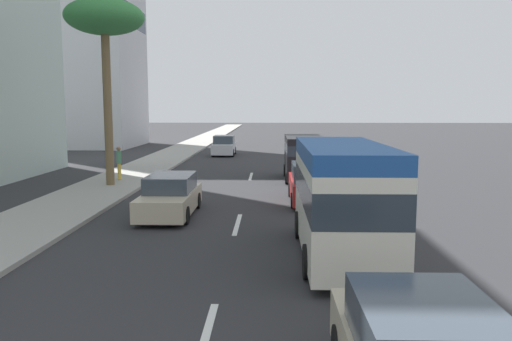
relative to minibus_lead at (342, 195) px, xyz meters
name	(u,v)px	position (x,y,z in m)	size (l,w,h in m)	color
ground_plane	(254,166)	(21.03, 3.10, -1.70)	(198.00, 198.00, 0.00)	#2D2D30
sidewalk_right	(151,165)	(21.03, 10.27, -1.62)	(162.00, 3.67, 0.15)	#9E9B93
lane_stripe_near	(205,340)	(-5.15, 3.10, -1.69)	(3.20, 0.16, 0.01)	silver
lane_stripe_mid	(237,224)	(3.66, 3.10, -1.69)	(3.20, 0.16, 0.01)	silver
lane_stripe_far	(251,176)	(15.94, 3.10, -1.69)	(3.20, 0.16, 0.01)	silver
minibus_lead	(342,195)	(0.00, 0.00, 0.00)	(6.53, 2.31, 3.10)	silver
van_second	(304,155)	(14.57, 0.06, -0.29)	(5.05, 2.18, 2.47)	black
car_fourth	(311,184)	(7.84, 0.18, -0.90)	(4.49, 1.84, 1.71)	#A51E1E
car_fifth	(224,146)	(29.12, 5.91, -0.91)	(4.01, 1.88, 1.69)	silver
car_sixth	(170,196)	(5.09, 5.74, -0.97)	(4.57, 1.86, 1.54)	beige
pedestrian_near_lamp	(119,161)	(13.41, 10.20, -0.53)	(0.38, 0.33, 1.82)	gold
palm_tree	(105,21)	(11.59, 10.12, 6.58)	(3.87, 3.87, 9.22)	brown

